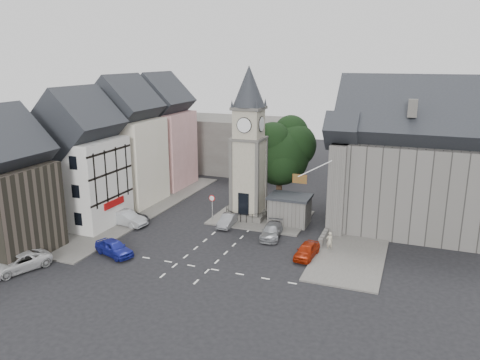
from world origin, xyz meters
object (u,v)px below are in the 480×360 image
at_px(car_east_red, 307,250).
at_px(pedestrian, 330,241).
at_px(clock_tower, 249,144).
at_px(car_west_blue, 114,248).
at_px(stone_shelter, 290,210).

distance_m(car_east_red, pedestrian, 2.78).
height_order(clock_tower, pedestrian, clock_tower).
height_order(car_west_blue, car_east_red, car_west_blue).
bearing_deg(car_west_blue, stone_shelter, -22.78).
bearing_deg(car_west_blue, pedestrian, -45.90).
xyz_separation_m(stone_shelter, car_east_red, (3.70, -7.80, -0.90)).
bearing_deg(car_west_blue, clock_tower, -8.67).
relative_size(clock_tower, pedestrian, 9.30).
xyz_separation_m(car_west_blue, car_east_red, (16.04, 5.70, -0.06)).
bearing_deg(clock_tower, car_west_blue, -118.31).
bearing_deg(clock_tower, stone_shelter, -5.84).
height_order(stone_shelter, car_east_red, stone_shelter).
bearing_deg(pedestrian, car_east_red, 24.60).
bearing_deg(car_east_red, stone_shelter, 120.56).
distance_m(clock_tower, stone_shelter, 8.15).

